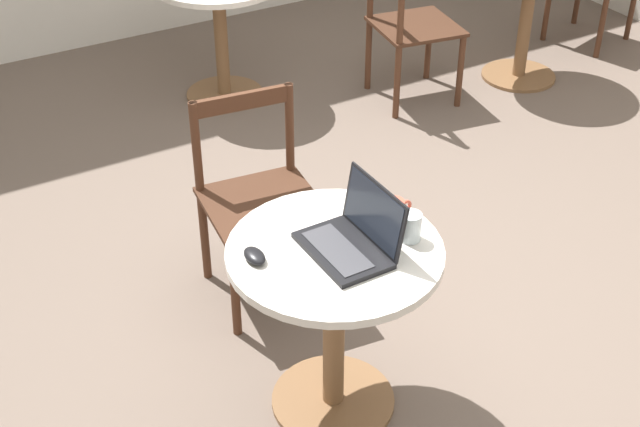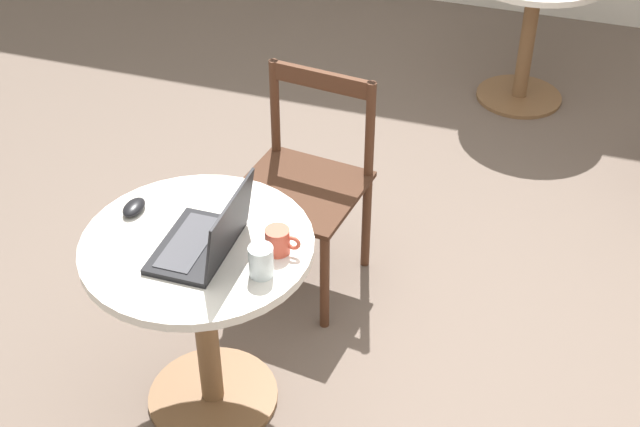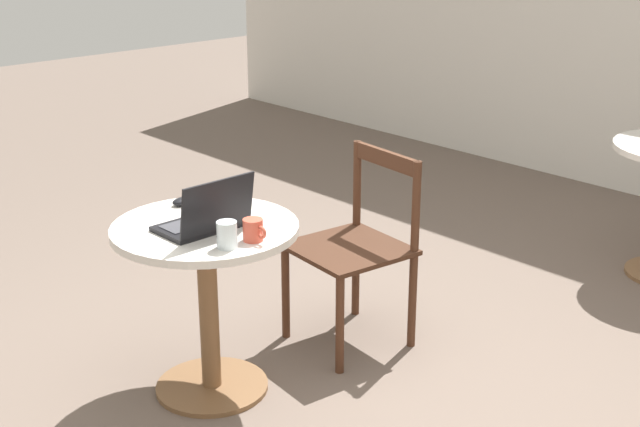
% 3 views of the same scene
% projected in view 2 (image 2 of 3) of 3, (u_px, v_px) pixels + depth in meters
% --- Properties ---
extents(ground_plane, '(16.00, 16.00, 0.00)m').
position_uv_depth(ground_plane, '(370.00, 364.00, 3.23)').
color(ground_plane, '#66564C').
extents(cafe_table_near, '(0.71, 0.71, 0.70)m').
position_uv_depth(cafe_table_near, '(202.00, 289.00, 2.79)').
color(cafe_table_near, brown).
rests_on(cafe_table_near, ground_plane).
extents(cafe_table_far, '(0.71, 0.71, 0.70)m').
position_uv_depth(cafe_table_far, '(532.00, 9.00, 4.45)').
color(cafe_table_far, brown).
rests_on(cafe_table_far, ground_plane).
extents(chair_near_back, '(0.49, 0.49, 0.84)m').
position_uv_depth(chair_near_back, '(304.00, 185.00, 3.37)').
color(chair_near_back, '#472819').
rests_on(chair_near_back, ground_plane).
extents(laptop, '(0.24, 0.32, 0.22)m').
position_uv_depth(laptop, '(206.00, 239.00, 2.61)').
color(laptop, black).
rests_on(laptop, cafe_table_near).
extents(mouse, '(0.06, 0.10, 0.03)m').
position_uv_depth(mouse, '(134.00, 207.00, 2.79)').
color(mouse, black).
rests_on(mouse, cafe_table_near).
extents(mug, '(0.11, 0.07, 0.08)m').
position_uv_depth(mug, '(278.00, 241.00, 2.61)').
color(mug, '#C64C38').
rests_on(mug, cafe_table_near).
extents(drinking_glass, '(0.07, 0.07, 0.10)m').
position_uv_depth(drinking_glass, '(261.00, 261.00, 2.53)').
color(drinking_glass, silver).
rests_on(drinking_glass, cafe_table_near).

